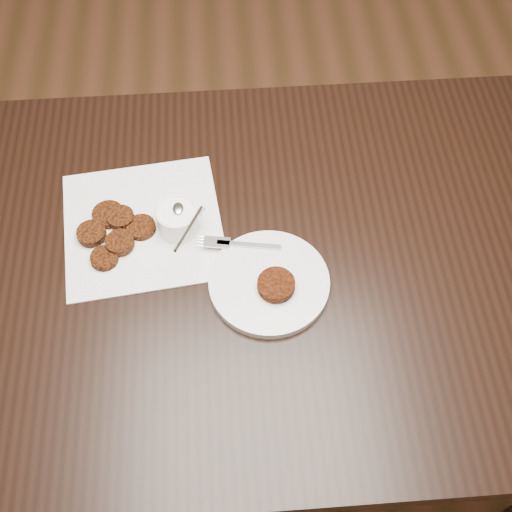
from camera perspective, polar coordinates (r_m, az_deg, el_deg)
The scene contains 6 objects.
floor at distance 1.89m, azimuth -0.01°, elevation -13.97°, with size 4.00×4.00×0.00m, color brown.
table at distance 1.57m, azimuth 0.30°, elevation -7.49°, with size 1.44×0.93×0.75m, color black.
napkin at distance 1.30m, azimuth -9.98°, elevation 2.70°, with size 0.31×0.31×0.00m, color white.
sauce_ramekin at distance 1.24m, azimuth -7.09°, elevation 4.04°, with size 0.11×0.11×0.12m, color white, non-canonical shape.
patty_cluster at distance 1.29m, azimuth -12.48°, elevation 2.26°, with size 0.20×0.20×0.02m, color #5A260B, non-canonical shape.
plate_with_patty at distance 1.19m, azimuth 1.17°, elevation -2.16°, with size 0.23×0.23×0.03m, color silver, non-canonical shape.
Camera 1 is at (-0.04, -0.60, 1.79)m, focal length 45.17 mm.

